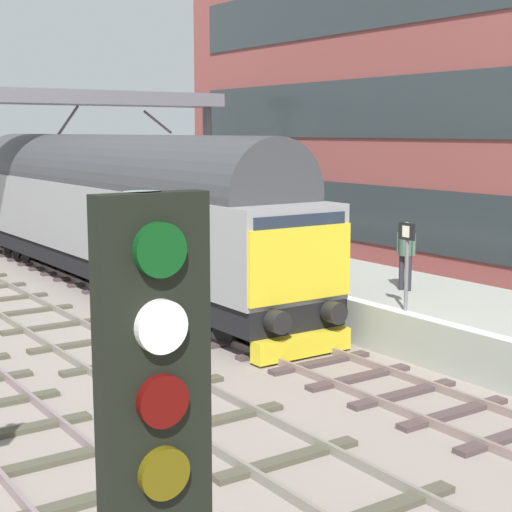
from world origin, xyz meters
The scene contains 8 objects.
ground_plane centered at (0.00, 0.00, 0.00)m, with size 140.00×140.00×0.00m, color gray.
track_main centered at (0.00, 0.00, 0.05)m, with size 2.50×60.00×0.15m.
track_adjacent_west centered at (-3.48, 0.00, 0.06)m, with size 2.50×60.00×0.15m.
station_platform centered at (3.60, 0.00, 0.50)m, with size 4.00×44.00×1.01m.
diesel_locomotive centered at (0.00, 6.19, 2.49)m, with size 2.74×19.84×4.68m.
platform_number_sign centered at (1.86, -4.74, 2.26)m, with size 0.10×0.44×1.88m.
waiting_passenger centered at (3.46, -3.13, 1.99)m, with size 0.41×0.50×1.64m.
overhead_footbridge centered at (-1.16, 11.08, 5.70)m, with size 15.71×2.00×6.22m.
Camera 1 is at (-10.07, -16.52, 4.78)m, focal length 55.70 mm.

